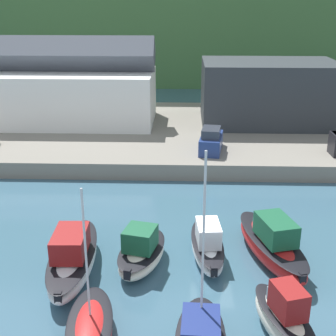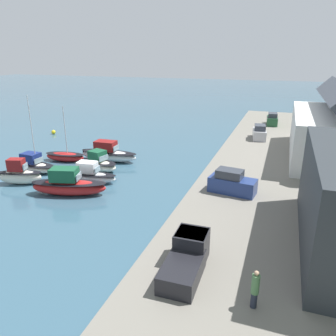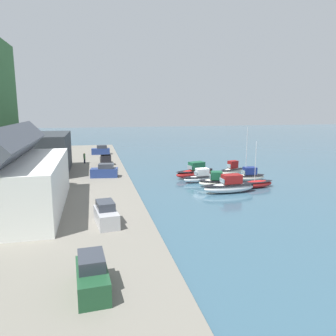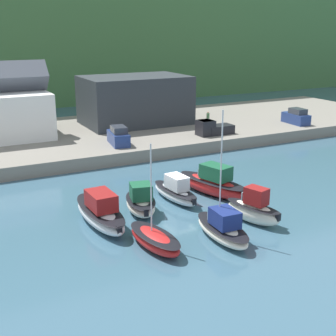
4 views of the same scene
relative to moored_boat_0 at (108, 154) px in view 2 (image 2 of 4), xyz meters
name	(u,v)px [view 2 (image 2 of 4)]	position (x,y,z in m)	size (l,w,h in m)	color
ground_plane	(87,183)	(7.76, 1.70, -0.98)	(320.00, 320.00, 0.00)	#385B70
quay_promenade	(324,209)	(7.76, 25.49, -0.28)	(93.64, 23.50, 1.40)	gray
harbor_clubhouse	(333,131)	(-6.64, 27.12, 3.70)	(18.95, 9.17, 9.13)	white
moored_boat_0	(108,154)	(0.00, 0.00, 0.00)	(2.61, 7.95, 2.67)	silver
moored_boat_1	(99,163)	(3.69, 0.82, -0.09)	(3.34, 5.37, 2.46)	white
moored_boat_2	(90,175)	(7.42, 1.89, -0.15)	(2.28, 6.14, 2.32)	white
moored_boat_3	(68,185)	(11.10, 1.72, 0.05)	(4.23, 7.95, 2.78)	red
moored_boat_4	(65,156)	(1.96, -5.39, -0.36)	(2.61, 5.63, 7.20)	red
moored_boat_5	(33,165)	(6.78, -6.35, -0.14)	(2.43, 6.03, 9.13)	white
moored_boat_6	(20,175)	(10.48, -4.98, 0.08)	(2.91, 5.01, 2.86)	white
parked_car_0	(259,133)	(-13.21, 18.16, 1.34)	(4.40, 2.32, 2.16)	#B7B7BC
parked_car_1	(272,120)	(-24.58, 19.44, 1.34)	(4.31, 2.09, 2.16)	#1E4C2D
parked_car_3	(232,183)	(8.38, 17.53, 1.34)	(2.37, 4.41, 2.16)	navy
pickup_truck_0	(187,257)	(20.60, 16.90, 1.24)	(4.76, 2.06, 1.90)	black
person_on_quay	(255,289)	(22.48, 20.92, 1.52)	(0.40, 0.40, 2.14)	#232838
mooring_buoy_0	(54,132)	(-10.31, -16.81, -0.62)	(0.73, 0.73, 0.73)	yellow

